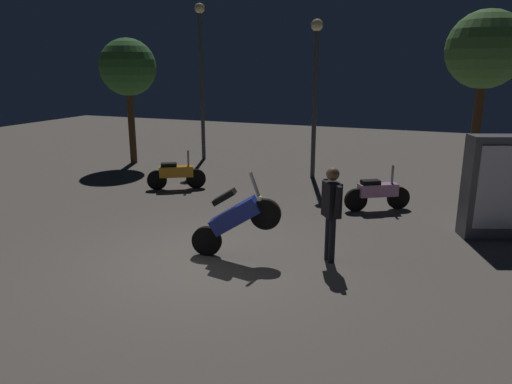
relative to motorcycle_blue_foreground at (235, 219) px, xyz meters
name	(u,v)px	position (x,y,z in m)	size (l,w,h in m)	color
ground_plane	(207,262)	(-0.39, -0.39, -0.74)	(40.00, 40.00, 0.00)	#605951
motorcycle_blue_foreground	(235,219)	(0.00, 0.00, 0.00)	(1.65, 0.49, 1.63)	black
motorcycle_pink_parked_left	(377,193)	(1.98, 3.99, -0.31)	(1.46, 0.96, 1.11)	black
motorcycle_orange_parked_right	(176,174)	(-3.64, 3.98, -0.31)	(1.48, 0.93, 1.11)	black
person_rider_beside	(331,206)	(1.65, 0.48, 0.29)	(0.47, 0.59, 1.73)	black
streetlamp_near	(315,79)	(-0.42, 6.87, 2.29)	(0.36, 0.36, 4.75)	#38383D
streetlamp_far	(201,64)	(-5.03, 8.27, 2.72)	(0.36, 0.36, 5.53)	#38383D
tree_left_bg	(485,51)	(4.12, 6.49, 3.03)	(1.98, 1.98, 4.81)	#4C331E
tree_center_bg	(128,68)	(-7.06, 6.70, 2.58)	(1.95, 1.95, 4.35)	#4C331E
kiosk_billboard	(505,187)	(4.61, 3.04, 0.31)	(1.67, 1.03, 2.10)	#595960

